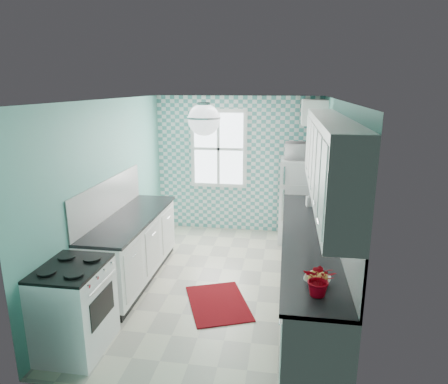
% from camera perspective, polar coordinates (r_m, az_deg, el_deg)
% --- Properties ---
extents(floor, '(3.00, 4.40, 0.02)m').
position_cam_1_polar(floor, '(5.74, -0.90, -12.87)').
color(floor, beige).
rests_on(floor, ground).
extents(ceiling, '(3.00, 4.40, 0.02)m').
position_cam_1_polar(ceiling, '(5.08, -1.02, 13.15)').
color(ceiling, white).
rests_on(ceiling, wall_back).
extents(wall_back, '(3.00, 0.02, 2.50)m').
position_cam_1_polar(wall_back, '(7.40, 1.98, 3.89)').
color(wall_back, '#5DA99C').
rests_on(wall_back, floor).
extents(wall_front, '(3.00, 0.02, 2.50)m').
position_cam_1_polar(wall_front, '(3.25, -7.77, -11.10)').
color(wall_front, '#5DA99C').
rests_on(wall_front, floor).
extents(wall_left, '(0.02, 4.40, 2.50)m').
position_cam_1_polar(wall_left, '(5.72, -16.04, -0.01)').
color(wall_left, '#5DA99C').
rests_on(wall_left, floor).
extents(wall_right, '(0.02, 4.40, 2.50)m').
position_cam_1_polar(wall_right, '(5.24, 15.55, -1.34)').
color(wall_right, '#5DA99C').
rests_on(wall_right, floor).
extents(accent_wall, '(3.00, 0.01, 2.50)m').
position_cam_1_polar(accent_wall, '(7.38, 1.96, 3.86)').
color(accent_wall, teal).
rests_on(accent_wall, wall_back).
extents(window, '(1.04, 0.05, 1.44)m').
position_cam_1_polar(window, '(7.35, -0.77, 6.20)').
color(window, white).
rests_on(window, wall_back).
extents(backsplash_right, '(0.02, 3.60, 0.51)m').
position_cam_1_polar(backsplash_right, '(4.87, 15.75, -3.26)').
color(backsplash_right, white).
rests_on(backsplash_right, wall_right).
extents(backsplash_left, '(0.02, 2.15, 0.51)m').
position_cam_1_polar(backsplash_left, '(5.66, -16.11, -0.75)').
color(backsplash_left, white).
rests_on(backsplash_left, wall_left).
extents(upper_cabinets_right, '(0.33, 3.20, 0.90)m').
position_cam_1_polar(upper_cabinets_right, '(4.49, 14.72, 4.59)').
color(upper_cabinets_right, white).
rests_on(upper_cabinets_right, wall_right).
extents(upper_cabinet_fridge, '(0.40, 0.74, 0.40)m').
position_cam_1_polar(upper_cabinet_fridge, '(6.86, 12.71, 11.09)').
color(upper_cabinet_fridge, white).
rests_on(upper_cabinet_fridge, wall_right).
extents(ceiling_light, '(0.34, 0.34, 0.35)m').
position_cam_1_polar(ceiling_light, '(4.30, -2.88, 10.32)').
color(ceiling_light, silver).
rests_on(ceiling_light, ceiling).
extents(base_cabinets_right, '(0.60, 3.60, 0.90)m').
position_cam_1_polar(base_cabinets_right, '(5.12, 11.89, -11.09)').
color(base_cabinets_right, white).
rests_on(base_cabinets_right, floor).
extents(countertop_right, '(0.63, 3.60, 0.04)m').
position_cam_1_polar(countertop_right, '(4.93, 12.01, -6.17)').
color(countertop_right, black).
rests_on(countertop_right, base_cabinets_right).
extents(base_cabinets_left, '(0.60, 2.15, 0.90)m').
position_cam_1_polar(base_cabinets_left, '(5.79, -12.96, -8.00)').
color(base_cabinets_left, white).
rests_on(base_cabinets_left, floor).
extents(countertop_left, '(0.63, 2.15, 0.04)m').
position_cam_1_polar(countertop_left, '(5.62, -13.10, -3.59)').
color(countertop_left, black).
rests_on(countertop_left, base_cabinets_left).
extents(fridge, '(0.64, 0.64, 1.47)m').
position_cam_1_polar(fridge, '(7.05, 10.49, -1.24)').
color(fridge, white).
rests_on(fridge, floor).
extents(stove, '(0.61, 0.76, 0.92)m').
position_cam_1_polar(stove, '(4.51, -20.55, -15.12)').
color(stove, white).
rests_on(stove, floor).
extents(sink, '(0.52, 0.44, 0.53)m').
position_cam_1_polar(sink, '(5.98, 11.70, -2.28)').
color(sink, silver).
rests_on(sink, countertop_right).
extents(rug, '(1.01, 1.18, 0.02)m').
position_cam_1_polar(rug, '(5.24, -0.85, -15.58)').
color(rug, maroon).
rests_on(rug, floor).
extents(dish_towel, '(0.02, 0.23, 0.35)m').
position_cam_1_polar(dish_towel, '(5.83, 8.47, -7.26)').
color(dish_towel, '#5EB297').
rests_on(dish_towel, base_cabinets_right).
extents(fruit_bowl, '(0.29, 0.29, 0.06)m').
position_cam_1_polar(fruit_bowl, '(3.79, 13.18, -12.17)').
color(fruit_bowl, silver).
rests_on(fruit_bowl, countertop_right).
extents(potted_plant, '(0.31, 0.28, 0.30)m').
position_cam_1_polar(potted_plant, '(3.54, 13.54, -12.02)').
color(potted_plant, '#B20415').
rests_on(potted_plant, countertop_right).
extents(soap_bottle, '(0.12, 0.12, 0.22)m').
position_cam_1_polar(soap_bottle, '(6.03, 12.16, -0.97)').
color(soap_bottle, '#99ABB0').
rests_on(soap_bottle, countertop_right).
extents(microwave, '(0.52, 0.36, 0.28)m').
position_cam_1_polar(microwave, '(6.86, 10.84, 5.80)').
color(microwave, silver).
rests_on(microwave, fridge).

